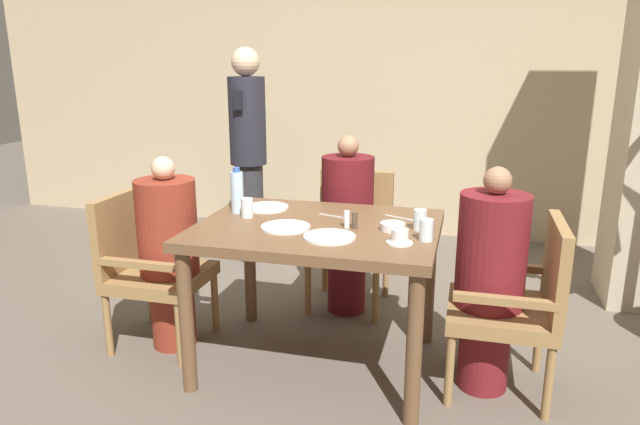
{
  "coord_description": "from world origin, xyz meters",
  "views": [
    {
      "loc": [
        0.71,
        -2.62,
        1.55
      ],
      "look_at": [
        0.0,
        0.05,
        0.81
      ],
      "focal_mm": 32.0,
      "sensor_mm": 36.0,
      "label": 1
    }
  ],
  "objects_px": {
    "diner_in_right_chair": "(490,279)",
    "plate_main_left": "(330,237)",
    "plate_dessert_center": "(286,227)",
    "glass_tall_mid": "(420,220)",
    "chair_left_side": "(148,263)",
    "diner_in_far_chair": "(347,223)",
    "teacup_with_saucer": "(400,237)",
    "glass_tall_near": "(426,230)",
    "plate_main_right": "(267,207)",
    "water_bottle": "(237,192)",
    "chair_right_side": "(518,300)",
    "standing_host": "(248,149)",
    "glass_tall_far": "(247,208)",
    "chair_far_side": "(351,233)",
    "bowl_small": "(393,226)",
    "diner_in_left_chair": "(169,252)"
  },
  "relations": [
    {
      "from": "chair_left_side",
      "to": "plate_main_right",
      "type": "relative_size",
      "value": 3.55
    },
    {
      "from": "water_bottle",
      "to": "glass_tall_far",
      "type": "distance_m",
      "value": 0.13
    },
    {
      "from": "plate_main_right",
      "to": "glass_tall_near",
      "type": "bearing_deg",
      "value": -22.11
    },
    {
      "from": "chair_left_side",
      "to": "chair_far_side",
      "type": "bearing_deg",
      "value": 40.85
    },
    {
      "from": "chair_left_side",
      "to": "teacup_with_saucer",
      "type": "height_order",
      "value": "chair_left_side"
    },
    {
      "from": "bowl_small",
      "to": "water_bottle",
      "type": "distance_m",
      "value": 0.86
    },
    {
      "from": "plate_main_left",
      "to": "chair_right_side",
      "type": "bearing_deg",
      "value": 13.21
    },
    {
      "from": "diner_in_right_chair",
      "to": "plate_main_right",
      "type": "distance_m",
      "value": 1.23
    },
    {
      "from": "diner_in_far_chair",
      "to": "chair_right_side",
      "type": "distance_m",
      "value": 1.2
    },
    {
      "from": "plate_dessert_center",
      "to": "teacup_with_saucer",
      "type": "distance_m",
      "value": 0.57
    },
    {
      "from": "chair_far_side",
      "to": "teacup_with_saucer",
      "type": "distance_m",
      "value": 1.17
    },
    {
      "from": "teacup_with_saucer",
      "to": "bowl_small",
      "type": "relative_size",
      "value": 0.98
    },
    {
      "from": "standing_host",
      "to": "bowl_small",
      "type": "relative_size",
      "value": 13.82
    },
    {
      "from": "glass_tall_near",
      "to": "chair_far_side",
      "type": "bearing_deg",
      "value": 119.2
    },
    {
      "from": "chair_left_side",
      "to": "diner_in_far_chair",
      "type": "height_order",
      "value": "diner_in_far_chair"
    },
    {
      "from": "plate_dessert_center",
      "to": "glass_tall_mid",
      "type": "bearing_deg",
      "value": 12.37
    },
    {
      "from": "plate_main_right",
      "to": "diner_in_right_chair",
      "type": "bearing_deg",
      "value": -11.24
    },
    {
      "from": "standing_host",
      "to": "water_bottle",
      "type": "distance_m",
      "value": 1.43
    },
    {
      "from": "plate_main_right",
      "to": "glass_tall_far",
      "type": "relative_size",
      "value": 2.41
    },
    {
      "from": "chair_far_side",
      "to": "glass_tall_near",
      "type": "xyz_separation_m",
      "value": [
        0.54,
        -0.97,
        0.34
      ]
    },
    {
      "from": "chair_left_side",
      "to": "diner_in_far_chair",
      "type": "bearing_deg",
      "value": 35.96
    },
    {
      "from": "glass_tall_far",
      "to": "diner_in_right_chair",
      "type": "bearing_deg",
      "value": -1.88
    },
    {
      "from": "diner_in_far_chair",
      "to": "diner_in_right_chair",
      "type": "relative_size",
      "value": 1.02
    },
    {
      "from": "chair_left_side",
      "to": "standing_host",
      "type": "relative_size",
      "value": 0.52
    },
    {
      "from": "teacup_with_saucer",
      "to": "glass_tall_near",
      "type": "xyz_separation_m",
      "value": [
        0.11,
        0.07,
        0.02
      ]
    },
    {
      "from": "plate_main_left",
      "to": "plate_main_right",
      "type": "height_order",
      "value": "same"
    },
    {
      "from": "chair_left_side",
      "to": "chair_far_side",
      "type": "xyz_separation_m",
      "value": [
        0.97,
        0.84,
        0.0
      ]
    },
    {
      "from": "standing_host",
      "to": "water_bottle",
      "type": "bearing_deg",
      "value": -70.53
    },
    {
      "from": "bowl_small",
      "to": "diner_in_right_chair",
      "type": "bearing_deg",
      "value": 0.06
    },
    {
      "from": "chair_far_side",
      "to": "water_bottle",
      "type": "distance_m",
      "value": 0.96
    },
    {
      "from": "plate_main_right",
      "to": "glass_tall_mid",
      "type": "distance_m",
      "value": 0.88
    },
    {
      "from": "water_bottle",
      "to": "glass_tall_mid",
      "type": "distance_m",
      "value": 0.98
    },
    {
      "from": "teacup_with_saucer",
      "to": "glass_tall_far",
      "type": "height_order",
      "value": "glass_tall_far"
    },
    {
      "from": "chair_right_side",
      "to": "standing_host",
      "type": "height_order",
      "value": "standing_host"
    },
    {
      "from": "chair_far_side",
      "to": "teacup_with_saucer",
      "type": "relative_size",
      "value": 7.27
    },
    {
      "from": "chair_far_side",
      "to": "standing_host",
      "type": "height_order",
      "value": "standing_host"
    },
    {
      "from": "chair_far_side",
      "to": "glass_tall_far",
      "type": "relative_size",
      "value": 8.56
    },
    {
      "from": "teacup_with_saucer",
      "to": "diner_in_left_chair",
      "type": "bearing_deg",
      "value": 171.01
    },
    {
      "from": "plate_main_left",
      "to": "bowl_small",
      "type": "relative_size",
      "value": 2.01
    },
    {
      "from": "diner_in_far_chair",
      "to": "glass_tall_near",
      "type": "relative_size",
      "value": 11.22
    },
    {
      "from": "diner_in_right_chair",
      "to": "plate_main_left",
      "type": "relative_size",
      "value": 4.55
    },
    {
      "from": "diner_in_far_chair",
      "to": "plate_main_right",
      "type": "distance_m",
      "value": 0.62
    },
    {
      "from": "plate_main_left",
      "to": "glass_tall_mid",
      "type": "bearing_deg",
      "value": 31.75
    },
    {
      "from": "water_bottle",
      "to": "glass_tall_far",
      "type": "height_order",
      "value": "water_bottle"
    },
    {
      "from": "diner_in_left_chair",
      "to": "plate_main_left",
      "type": "distance_m",
      "value": 0.99
    },
    {
      "from": "chair_far_side",
      "to": "glass_tall_mid",
      "type": "bearing_deg",
      "value": -58.21
    },
    {
      "from": "plate_main_right",
      "to": "teacup_with_saucer",
      "type": "bearing_deg",
      "value": -29.07
    },
    {
      "from": "standing_host",
      "to": "glass_tall_far",
      "type": "height_order",
      "value": "standing_host"
    },
    {
      "from": "diner_in_far_chair",
      "to": "plate_main_left",
      "type": "distance_m",
      "value": 0.93
    },
    {
      "from": "diner_in_right_chair",
      "to": "bowl_small",
      "type": "distance_m",
      "value": 0.51
    }
  ]
}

